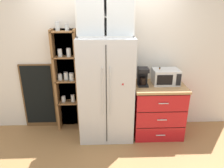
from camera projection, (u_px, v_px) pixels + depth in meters
ground_plane at (107, 134)px, 3.95m from camera, size 10.58×10.58×0.00m
wall_back_cream at (106, 61)px, 3.86m from camera, size 4.89×0.10×2.55m
refrigerator at (106, 89)px, 3.65m from camera, size 0.90×0.69×1.77m
pantry_shelf_column at (67, 79)px, 3.85m from camera, size 0.46×0.25×1.97m
counter_cabinet at (157, 109)px, 3.84m from camera, size 0.88×0.67×0.94m
microwave at (166, 77)px, 3.67m from camera, size 0.44×0.33×0.26m
coffee_maker at (143, 76)px, 3.61m from camera, size 0.17×0.20×0.31m
mug_charcoal at (160, 83)px, 3.66m from camera, size 0.11×0.08×0.08m
bottle_amber at (159, 76)px, 3.69m from camera, size 0.06×0.06×0.30m
upper_cabinet at (105, 16)px, 3.26m from camera, size 0.86×0.32×0.59m
chalkboard_menu at (39, 96)px, 3.99m from camera, size 0.60×0.04×1.24m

